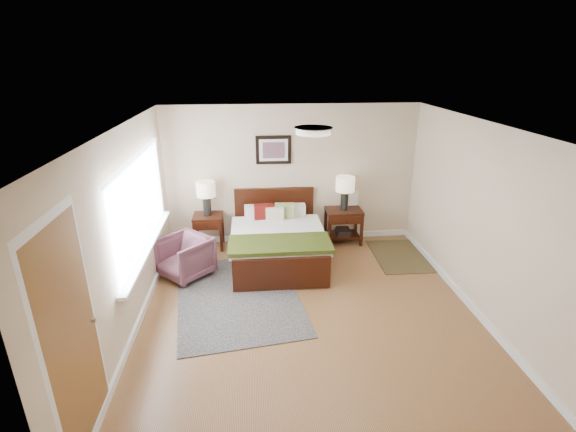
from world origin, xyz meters
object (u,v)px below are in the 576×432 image
object	(u,v)px
lamp_right	(345,187)
rug_persian	(238,296)
nightstand_left	(208,222)
nightstand_right	(344,222)
bed	(277,236)
lamp_left	(206,192)
armchair	(185,257)

from	to	relation	value
lamp_right	rug_persian	bearing A→B (deg)	-137.78
nightstand_left	nightstand_right	size ratio (longest dim) A/B	0.96
nightstand_right	lamp_right	world-z (taller)	lamp_right
bed	nightstand_right	world-z (taller)	bed
nightstand_left	lamp_right	xyz separation A→B (m)	(2.46, 0.02, 0.57)
nightstand_right	lamp_left	xyz separation A→B (m)	(-2.46, 0.01, 0.65)
nightstand_left	nightstand_right	world-z (taller)	nightstand_right
nightstand_left	rug_persian	world-z (taller)	nightstand_left
lamp_left	nightstand_left	bearing A→B (deg)	-90.00
nightstand_left	rug_persian	distance (m)	1.86
nightstand_right	nightstand_left	bearing A→B (deg)	-179.85
bed	nightstand_right	xyz separation A→B (m)	(1.26, 0.68, -0.07)
bed	armchair	world-z (taller)	bed
bed	nightstand_left	bearing A→B (deg)	150.70
nightstand_left	armchair	world-z (taller)	armchair
rug_persian	armchair	bearing A→B (deg)	132.22
lamp_right	armchair	size ratio (longest dim) A/B	0.85
bed	nightstand_right	bearing A→B (deg)	28.15
lamp_right	armchair	distance (m)	3.03
rug_persian	lamp_left	bearing A→B (deg)	99.31
nightstand_right	lamp_right	xyz separation A→B (m)	(-0.00, 0.01, 0.67)
bed	lamp_left	xyz separation A→B (m)	(-1.19, 0.69, 0.58)
nightstand_right	armchair	distance (m)	2.93
bed	rug_persian	size ratio (longest dim) A/B	0.78
nightstand_left	lamp_left	xyz separation A→B (m)	(0.00, 0.02, 0.55)
bed	rug_persian	world-z (taller)	bed
rug_persian	nightstand_left	bearing A→B (deg)	99.51
rug_persian	lamp_right	bearing A→B (deg)	34.13
bed	lamp_right	distance (m)	1.56
bed	rug_persian	distance (m)	1.31
lamp_right	bed	bearing A→B (deg)	-151.33
nightstand_left	rug_persian	bearing A→B (deg)	-72.40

